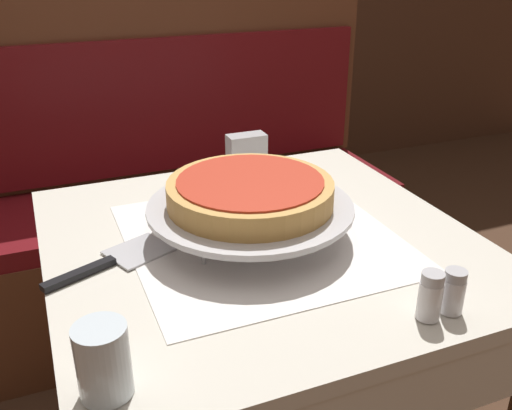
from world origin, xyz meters
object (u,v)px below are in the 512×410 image
(pizza_pan_stand, at_px, (250,208))
(salt_shaker, at_px, (430,296))
(pepper_shaker, at_px, (453,292))
(condiment_caddy, at_px, (69,73))
(pizza_server, at_px, (113,261))
(deep_dish_pizza, at_px, (250,192))
(water_glass_near, at_px, (103,361))
(dining_table_front, at_px, (261,278))
(booth_bench, at_px, (150,228))
(dining_table_rear, at_px, (65,110))
(napkin_holder, at_px, (247,151))

(pizza_pan_stand, height_order, salt_shaker, salt_shaker)
(pepper_shaker, xyz_separation_m, condiment_caddy, (-0.39, 1.98, -0.01))
(pizza_server, relative_size, salt_shaker, 3.10)
(deep_dish_pizza, relative_size, water_glass_near, 3.14)
(pizza_server, bearing_deg, water_glass_near, -100.77)
(dining_table_front, relative_size, pizza_pan_stand, 2.05)
(pizza_pan_stand, xyz_separation_m, condiment_caddy, (-0.19, 1.61, -0.03))
(dining_table_front, bearing_deg, water_glass_near, -137.70)
(dining_table_front, height_order, pizza_server, pizza_server)
(booth_bench, xyz_separation_m, pepper_shaker, (0.25, -1.20, 0.41))
(booth_bench, relative_size, condiment_caddy, 10.96)
(booth_bench, distance_m, salt_shaker, 1.28)
(dining_table_front, height_order, dining_table_rear, dining_table_front)
(water_glass_near, distance_m, napkin_holder, 0.84)
(dining_table_rear, height_order, pizza_server, pizza_server)
(dining_table_front, xyz_separation_m, salt_shaker, (0.14, -0.35, 0.14))
(dining_table_front, height_order, napkin_holder, napkin_holder)
(pizza_server, bearing_deg, pepper_shaker, -37.06)
(condiment_caddy, bearing_deg, booth_bench, -79.57)
(deep_dish_pizza, distance_m, water_glass_near, 0.48)
(deep_dish_pizza, xyz_separation_m, condiment_caddy, (-0.19, 1.61, -0.07))
(dining_table_rear, bearing_deg, water_glass_near, -93.17)
(deep_dish_pizza, height_order, napkin_holder, deep_dish_pizza)
(booth_bench, bearing_deg, water_glass_near, -103.91)
(booth_bench, bearing_deg, salt_shaker, -80.25)
(pizza_server, height_order, water_glass_near, water_glass_near)
(water_glass_near, relative_size, salt_shaker, 1.27)
(dining_table_front, height_order, salt_shaker, salt_shaker)
(booth_bench, relative_size, water_glass_near, 16.73)
(condiment_caddy, bearing_deg, dining_table_front, -82.66)
(dining_table_rear, xyz_separation_m, water_glass_near, (-0.11, -1.95, 0.18))
(water_glass_near, height_order, napkin_holder, water_glass_near)
(dining_table_rear, xyz_separation_m, pizza_server, (-0.04, -1.61, 0.13))
(dining_table_rear, distance_m, pizza_server, 1.62)
(dining_table_front, bearing_deg, dining_table_rear, 98.76)
(pepper_shaker, bearing_deg, booth_bench, 101.83)
(dining_table_rear, bearing_deg, salt_shaker, -78.83)
(dining_table_front, bearing_deg, salt_shaker, -68.25)
(dining_table_front, height_order, water_glass_near, water_glass_near)
(pizza_pan_stand, height_order, deep_dish_pizza, deep_dish_pizza)
(salt_shaker, relative_size, napkin_holder, 0.82)
(booth_bench, distance_m, condiment_caddy, 0.89)
(deep_dish_pizza, bearing_deg, booth_bench, 93.29)
(pizza_server, distance_m, condiment_caddy, 1.62)
(salt_shaker, xyz_separation_m, pepper_shaker, (0.05, -0.00, -0.00))
(pizza_server, distance_m, water_glass_near, 0.35)
(pepper_shaker, bearing_deg, napkin_holder, 95.51)
(deep_dish_pizza, height_order, water_glass_near, deep_dish_pizza)
(dining_table_front, distance_m, booth_bench, 0.90)
(booth_bench, distance_m, water_glass_near, 1.28)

